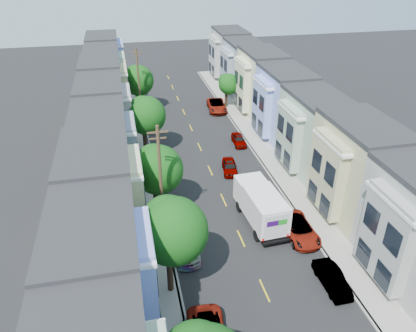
{
  "coord_description": "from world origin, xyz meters",
  "views": [
    {
      "loc": [
        -8.51,
        -25.88,
        22.03
      ],
      "look_at": [
        -0.87,
        9.17,
        2.2
      ],
      "focal_mm": 35.0,
      "sensor_mm": 36.0,
      "label": 1
    }
  ],
  "objects_px": {
    "utility_pole_near": "(161,183)",
    "tree_c": "(157,170)",
    "fedex_truck": "(261,205)",
    "tree_d": "(145,116)",
    "utility_pole_far": "(139,85)",
    "tree_b": "(172,232)",
    "parked_right_b": "(299,229)",
    "parked_right_a": "(332,279)",
    "parked_left_d": "(165,168)",
    "parked_right_c": "(239,140)",
    "parked_left_c": "(185,246)",
    "parked_right_d": "(217,106)",
    "tree_far_r": "(228,85)",
    "tree_e": "(138,81)",
    "lead_sedan": "(230,167)"
  },
  "relations": [
    {
      "from": "utility_pole_near",
      "to": "parked_right_a",
      "type": "relative_size",
      "value": 2.55
    },
    {
      "from": "utility_pole_near",
      "to": "utility_pole_far",
      "type": "height_order",
      "value": "same"
    },
    {
      "from": "tree_b",
      "to": "tree_d",
      "type": "distance_m",
      "value": 22.13
    },
    {
      "from": "parked_right_c",
      "to": "fedex_truck",
      "type": "bearing_deg",
      "value": -96.18
    },
    {
      "from": "utility_pole_far",
      "to": "parked_left_c",
      "type": "xyz_separation_m",
      "value": [
        1.4,
        -28.73,
        -4.46
      ]
    },
    {
      "from": "utility_pole_near",
      "to": "parked_right_d",
      "type": "xyz_separation_m",
      "value": [
        11.2,
        27.56,
        -4.39
      ]
    },
    {
      "from": "tree_e",
      "to": "parked_right_c",
      "type": "xyz_separation_m",
      "value": [
        11.2,
        -13.65,
        -4.16
      ]
    },
    {
      "from": "tree_far_r",
      "to": "lead_sedan",
      "type": "height_order",
      "value": "tree_far_r"
    },
    {
      "from": "utility_pole_near",
      "to": "tree_c",
      "type": "bearing_deg",
      "value": 90.04
    },
    {
      "from": "utility_pole_far",
      "to": "tree_far_r",
      "type": "bearing_deg",
      "value": 11.28
    },
    {
      "from": "fedex_truck",
      "to": "tree_d",
      "type": "bearing_deg",
      "value": 115.12
    },
    {
      "from": "tree_b",
      "to": "parked_right_b",
      "type": "relative_size",
      "value": 1.5
    },
    {
      "from": "tree_b",
      "to": "tree_e",
      "type": "xyz_separation_m",
      "value": [
        -0.0,
        35.89,
        -0.51
      ]
    },
    {
      "from": "utility_pole_near",
      "to": "fedex_truck",
      "type": "distance_m",
      "value": 9.18
    },
    {
      "from": "tree_far_r",
      "to": "parked_right_c",
      "type": "relative_size",
      "value": 1.35
    },
    {
      "from": "tree_d",
      "to": "tree_far_r",
      "type": "bearing_deg",
      "value": 44.64
    },
    {
      "from": "tree_far_r",
      "to": "parked_right_c",
      "type": "xyz_separation_m",
      "value": [
        -2.0,
        -12.91,
        -2.92
      ]
    },
    {
      "from": "tree_d",
      "to": "lead_sedan",
      "type": "bearing_deg",
      "value": -37.17
    },
    {
      "from": "tree_c",
      "to": "parked_left_d",
      "type": "relative_size",
      "value": 1.4
    },
    {
      "from": "utility_pole_far",
      "to": "fedex_truck",
      "type": "bearing_deg",
      "value": -71.83
    },
    {
      "from": "fedex_truck",
      "to": "parked_left_d",
      "type": "distance_m",
      "value": 12.84
    },
    {
      "from": "utility_pole_far",
      "to": "parked_right_a",
      "type": "xyz_separation_m",
      "value": [
        11.2,
        -34.59,
        -4.5
      ]
    },
    {
      "from": "parked_left_d",
      "to": "tree_far_r",
      "type": "bearing_deg",
      "value": 52.2
    },
    {
      "from": "fedex_truck",
      "to": "parked_left_c",
      "type": "xyz_separation_m",
      "value": [
        -7.17,
        -2.63,
        -1.17
      ]
    },
    {
      "from": "parked_left_d",
      "to": "parked_right_b",
      "type": "xyz_separation_m",
      "value": [
        9.8,
        -13.18,
        0.03
      ]
    },
    {
      "from": "fedex_truck",
      "to": "parked_right_a",
      "type": "bearing_deg",
      "value": -76.28
    },
    {
      "from": "tree_c",
      "to": "tree_d",
      "type": "relative_size",
      "value": 0.97
    },
    {
      "from": "tree_b",
      "to": "fedex_truck",
      "type": "distance_m",
      "value": 11.24
    },
    {
      "from": "fedex_truck",
      "to": "utility_pole_near",
      "type": "bearing_deg",
      "value": 175.84
    },
    {
      "from": "parked_right_b",
      "to": "tree_e",
      "type": "bearing_deg",
      "value": 109.93
    },
    {
      "from": "tree_far_r",
      "to": "parked_right_a",
      "type": "xyz_separation_m",
      "value": [
        -2.0,
        -37.22,
        -2.88
      ]
    },
    {
      "from": "lead_sedan",
      "to": "tree_c",
      "type": "bearing_deg",
      "value": -134.92
    },
    {
      "from": "tree_d",
      "to": "parked_right_a",
      "type": "bearing_deg",
      "value": -65.15
    },
    {
      "from": "tree_e",
      "to": "parked_right_b",
      "type": "height_order",
      "value": "tree_e"
    },
    {
      "from": "parked_left_c",
      "to": "parked_right_d",
      "type": "distance_m",
      "value": 31.83
    },
    {
      "from": "tree_c",
      "to": "tree_d",
      "type": "distance_m",
      "value": 12.42
    },
    {
      "from": "tree_far_r",
      "to": "parked_left_c",
      "type": "xyz_separation_m",
      "value": [
        -11.8,
        -31.36,
        -2.85
      ]
    },
    {
      "from": "parked_right_c",
      "to": "parked_left_d",
      "type": "bearing_deg",
      "value": -148.63
    },
    {
      "from": "parked_left_c",
      "to": "tree_d",
      "type": "bearing_deg",
      "value": 94.67
    },
    {
      "from": "parked_right_d",
      "to": "parked_right_b",
      "type": "bearing_deg",
      "value": -84.66
    },
    {
      "from": "tree_e",
      "to": "parked_right_a",
      "type": "bearing_deg",
      "value": -73.56
    },
    {
      "from": "parked_right_b",
      "to": "parked_right_c",
      "type": "height_order",
      "value": "parked_right_b"
    },
    {
      "from": "utility_pole_near",
      "to": "utility_pole_far",
      "type": "relative_size",
      "value": 1.0
    },
    {
      "from": "fedex_truck",
      "to": "parked_right_d",
      "type": "relative_size",
      "value": 1.26
    },
    {
      "from": "fedex_truck",
      "to": "parked_right_c",
      "type": "height_order",
      "value": "fedex_truck"
    },
    {
      "from": "utility_pole_far",
      "to": "parked_left_d",
      "type": "height_order",
      "value": "utility_pole_far"
    },
    {
      "from": "parked_left_d",
      "to": "tree_d",
      "type": "bearing_deg",
      "value": 100.56
    },
    {
      "from": "parked_left_d",
      "to": "parked_right_b",
      "type": "relative_size",
      "value": 0.95
    },
    {
      "from": "tree_far_r",
      "to": "fedex_truck",
      "type": "relative_size",
      "value": 0.74
    },
    {
      "from": "tree_d",
      "to": "parked_right_b",
      "type": "relative_size",
      "value": 1.38
    }
  ]
}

